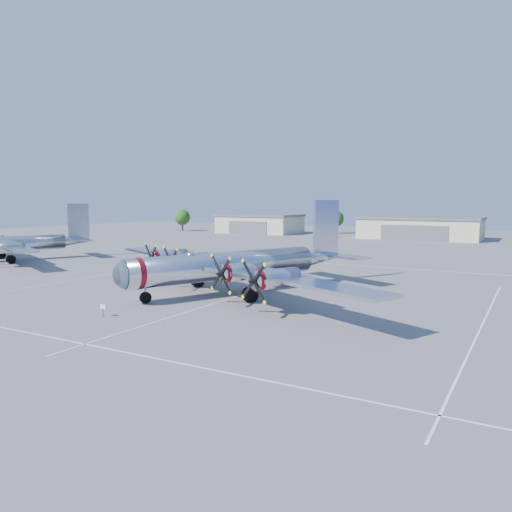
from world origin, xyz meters
The scene contains 9 objects.
ground centered at (0.00, 0.00, 0.00)m, with size 260.00×260.00×0.00m, color #575759.
parking_lines centered at (0.00, -1.75, 0.01)m, with size 60.00×50.08×0.01m.
hangar_west centered at (-45.00, 81.96, 2.71)m, with size 22.60×14.60×5.40m.
hangar_center centered at (0.00, 81.96, 2.71)m, with size 28.60×14.60×5.40m.
tree_far_west centered at (-70.00, 78.00, 4.22)m, with size 4.80×4.80×6.64m.
tree_west centered at (-25.00, 90.00, 4.22)m, with size 4.80×4.80×6.64m.
main_bomber_b29 centered at (-1.30, -1.13, 0.00)m, with size 42.41×29.01×9.38m, color silver, non-canonical shape.
bomber_west centered at (-45.58, 4.75, 0.00)m, with size 33.38×23.64×8.82m, color #B4B6B8, non-canonical shape.
info_placard centered at (-4.85, -15.86, 0.72)m, with size 0.54×0.07×1.02m.
Camera 1 is at (25.31, -43.99, 9.31)m, focal length 35.00 mm.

